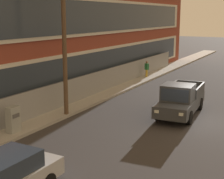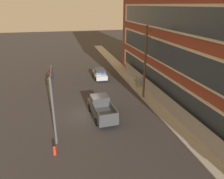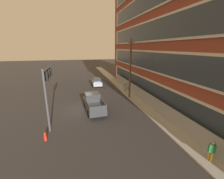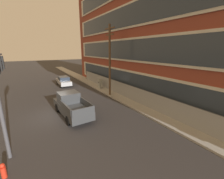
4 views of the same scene
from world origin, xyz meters
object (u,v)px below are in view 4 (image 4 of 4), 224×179
at_px(sedan_silver, 64,81).
at_px(fire_hydrant, 3,171).
at_px(pickup_truck_dark_grey, 71,105).
at_px(utility_pole_near_corner, 110,59).
at_px(electrical_cabinet, 100,84).

distance_m(sedan_silver, fire_hydrant, 19.08).
distance_m(pickup_truck_dark_grey, sedan_silver, 12.57).
height_order(utility_pole_near_corner, fire_hydrant, utility_pole_near_corner).
relative_size(sedan_silver, electrical_cabinet, 2.99).
height_order(pickup_truck_dark_grey, utility_pole_near_corner, utility_pole_near_corner).
height_order(pickup_truck_dark_grey, electrical_cabinet, pickup_truck_dark_grey).
relative_size(electrical_cabinet, fire_hydrant, 1.92).
relative_size(sedan_silver, fire_hydrant, 5.76).
bearing_deg(utility_pole_near_corner, sedan_silver, -156.71).
height_order(electrical_cabinet, fire_hydrant, electrical_cabinet).
relative_size(pickup_truck_dark_grey, electrical_cabinet, 3.79).
bearing_deg(electrical_cabinet, utility_pole_near_corner, -6.58).
relative_size(sedan_silver, utility_pole_near_corner, 0.51).
xyz_separation_m(pickup_truck_dark_grey, fire_hydrant, (5.40, -4.74, -0.58)).
xyz_separation_m(utility_pole_near_corner, electrical_cabinet, (-3.95, 0.46, -4.08)).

